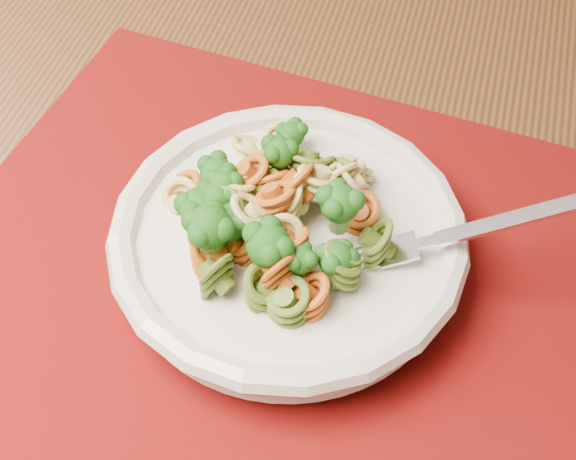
# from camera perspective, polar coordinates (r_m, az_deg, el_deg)

# --- Properties ---
(dining_table) EXTENTS (1.37, 0.92, 0.75)m
(dining_table) POSITION_cam_1_polar(r_m,az_deg,el_deg) (0.71, 4.89, -2.14)
(dining_table) COLOR #533617
(dining_table) RESTS_ON ground
(placemat) EXTENTS (0.55, 0.46, 0.00)m
(placemat) POSITION_cam_1_polar(r_m,az_deg,el_deg) (0.56, 0.41, -3.05)
(placemat) COLOR #65040A
(placemat) RESTS_ON dining_table
(pasta_bowl) EXTENTS (0.24, 0.24, 0.05)m
(pasta_bowl) POSITION_cam_1_polar(r_m,az_deg,el_deg) (0.54, 0.00, -0.76)
(pasta_bowl) COLOR beige
(pasta_bowl) RESTS_ON placemat
(pasta_broccoli_heap) EXTENTS (0.21, 0.21, 0.06)m
(pasta_broccoli_heap) POSITION_cam_1_polar(r_m,az_deg,el_deg) (0.53, 0.00, 0.41)
(pasta_broccoli_heap) COLOR tan
(pasta_broccoli_heap) RESTS_ON pasta_bowl
(fork) EXTENTS (0.18, 0.08, 0.08)m
(fork) POSITION_cam_1_polar(r_m,az_deg,el_deg) (0.52, 7.80, -1.41)
(fork) COLOR silver
(fork) RESTS_ON pasta_bowl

